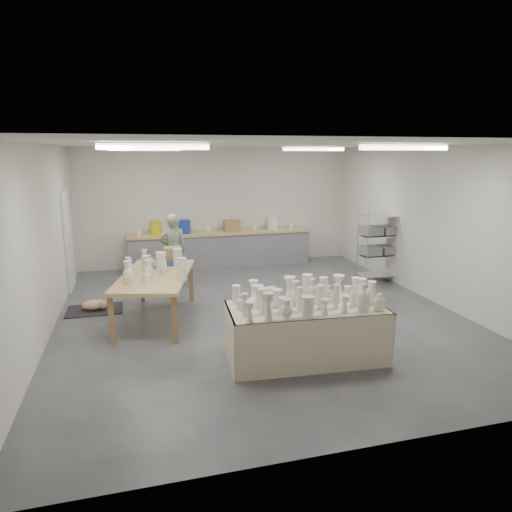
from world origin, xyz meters
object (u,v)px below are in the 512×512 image
object	(u,v)px
potter	(173,251)
drying_table	(306,329)
work_table	(157,272)
red_stool	(173,270)

from	to	relation	value
potter	drying_table	bearing A→B (deg)	112.44
work_table	red_stool	distance (m)	2.26
potter	red_stool	world-z (taller)	potter
drying_table	red_stool	distance (m)	4.60
drying_table	work_table	xyz separation A→B (m)	(-1.92, 2.20, 0.40)
potter	red_stool	bearing A→B (deg)	-87.44
potter	work_table	bearing A→B (deg)	79.08
work_table	potter	xyz separation A→B (m)	(0.45, 1.88, -0.04)
work_table	red_stool	xyz separation A→B (m)	(0.45, 2.15, -0.54)
drying_table	potter	world-z (taller)	potter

